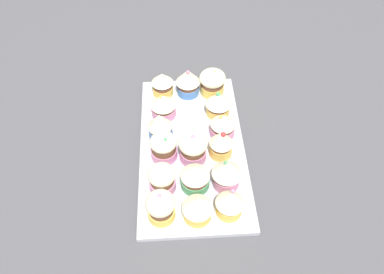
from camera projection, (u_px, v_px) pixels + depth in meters
ground_plane at (192, 152)px, 86.38cm from camera, size 180.00×180.00×3.00cm
baking_tray at (192, 147)px, 84.75cm from camera, size 45.33×24.29×1.20cm
cupcake_0 at (230, 202)px, 70.57cm from camera, size 5.77×5.77×7.36cm
cupcake_1 at (227, 173)px, 74.30cm from camera, size 6.35×6.35×8.25cm
cupcake_2 at (221, 143)px, 79.94cm from camera, size 5.37×5.37×7.65cm
cupcake_3 at (223, 125)px, 84.00cm from camera, size 5.89×5.89×6.63cm
cupcake_4 at (218, 103)px, 88.07cm from camera, size 6.35×6.35×7.08cm
cupcake_5 at (212, 82)px, 92.99cm from camera, size 6.79×6.79×7.12cm
cupcake_6 at (198, 207)px, 70.04cm from camera, size 6.27×6.27×6.66cm
cupcake_7 at (195, 176)px, 74.81cm from camera, size 6.20×6.20×6.67cm
cupcake_8 at (193, 147)px, 78.89cm from camera, size 6.46×6.46×7.98cm
cupcake_9 at (188, 81)px, 92.38cm from camera, size 6.26×6.26×8.04cm
cupcake_10 at (161, 207)px, 69.91cm from camera, size 5.89×5.89×7.50cm
cupcake_11 at (162, 178)px, 74.36cm from camera, size 5.76×5.76×6.85cm
cupcake_12 at (164, 147)px, 79.70cm from camera, size 6.01×6.01×6.95cm
cupcake_13 at (160, 126)px, 82.86cm from camera, size 5.69×5.69×7.71cm
cupcake_14 at (163, 105)px, 87.93cm from camera, size 6.23×6.23×6.77cm
cupcake_15 at (162, 83)px, 92.85cm from camera, size 5.71×5.71×6.60cm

